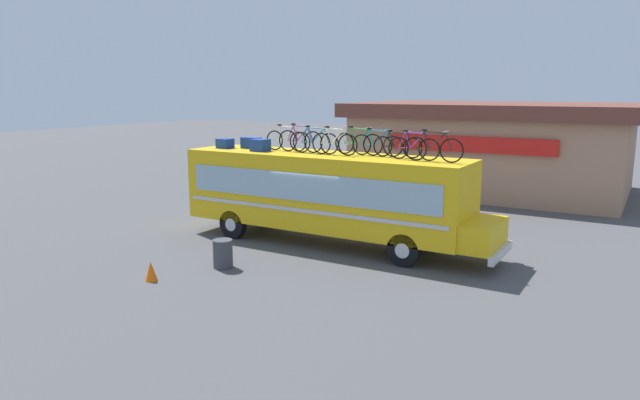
{
  "coord_description": "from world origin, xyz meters",
  "views": [
    {
      "loc": [
        9.47,
        -16.16,
        5.08
      ],
      "look_at": [
        -0.13,
        0.0,
        1.46
      ],
      "focal_mm": 32.24,
      "sensor_mm": 36.0,
      "label": 1
    }
  ],
  "objects_px": {
    "rooftop_bicycle_4": "(334,143)",
    "rooftop_bicycle_8": "(413,148)",
    "bus": "(327,192)",
    "trash_bin": "(223,254)",
    "rooftop_bicycle_1": "(286,140)",
    "luggage_bag_3": "(260,145)",
    "rooftop_bicycle_9": "(433,148)",
    "luggage_bag_2": "(251,143)",
    "rooftop_bicycle_7": "(397,146)",
    "rooftop_bicycle_5": "(358,143)",
    "luggage_bag_1": "(225,143)",
    "rooftop_bicycle_2": "(300,140)",
    "rooftop_bicycle_3": "(315,142)",
    "rooftop_bicycle_6": "(377,144)",
    "traffic_cone": "(151,271)"
  },
  "relations": [
    {
      "from": "rooftop_bicycle_2",
      "to": "rooftop_bicycle_9",
      "type": "distance_m",
      "value": 4.76
    },
    {
      "from": "rooftop_bicycle_7",
      "to": "trash_bin",
      "type": "bearing_deg",
      "value": -130.88
    },
    {
      "from": "rooftop_bicycle_1",
      "to": "rooftop_bicycle_2",
      "type": "relative_size",
      "value": 0.95
    },
    {
      "from": "rooftop_bicycle_3",
      "to": "trash_bin",
      "type": "bearing_deg",
      "value": -102.12
    },
    {
      "from": "luggage_bag_2",
      "to": "luggage_bag_3",
      "type": "xyz_separation_m",
      "value": [
        0.85,
        -0.59,
        0.01
      ]
    },
    {
      "from": "rooftop_bicycle_3",
      "to": "trash_bin",
      "type": "xyz_separation_m",
      "value": [
        -0.82,
        -3.82,
        -2.98
      ]
    },
    {
      "from": "luggage_bag_2",
      "to": "rooftop_bicycle_2",
      "type": "bearing_deg",
      "value": -4.1
    },
    {
      "from": "rooftop_bicycle_4",
      "to": "trash_bin",
      "type": "bearing_deg",
      "value": -112.63
    },
    {
      "from": "luggage_bag_1",
      "to": "rooftop_bicycle_2",
      "type": "bearing_deg",
      "value": 4.86
    },
    {
      "from": "luggage_bag_1",
      "to": "rooftop_bicycle_8",
      "type": "distance_m",
      "value": 7.14
    },
    {
      "from": "luggage_bag_1",
      "to": "rooftop_bicycle_1",
      "type": "height_order",
      "value": "rooftop_bicycle_1"
    },
    {
      "from": "rooftop_bicycle_5",
      "to": "rooftop_bicycle_7",
      "type": "height_order",
      "value": "rooftop_bicycle_5"
    },
    {
      "from": "rooftop_bicycle_1",
      "to": "traffic_cone",
      "type": "height_order",
      "value": "rooftop_bicycle_1"
    },
    {
      "from": "rooftop_bicycle_1",
      "to": "rooftop_bicycle_4",
      "type": "bearing_deg",
      "value": -7.45
    },
    {
      "from": "luggage_bag_2",
      "to": "rooftop_bicycle_9",
      "type": "bearing_deg",
      "value": -3.23
    },
    {
      "from": "bus",
      "to": "traffic_cone",
      "type": "height_order",
      "value": "bus"
    },
    {
      "from": "luggage_bag_3",
      "to": "rooftop_bicycle_5",
      "type": "height_order",
      "value": "rooftop_bicycle_5"
    },
    {
      "from": "luggage_bag_1",
      "to": "rooftop_bicycle_3",
      "type": "height_order",
      "value": "rooftop_bicycle_3"
    },
    {
      "from": "rooftop_bicycle_1",
      "to": "rooftop_bicycle_2",
      "type": "xyz_separation_m",
      "value": [
        0.64,
        -0.1,
        0.02
      ]
    },
    {
      "from": "luggage_bag_2",
      "to": "rooftop_bicycle_3",
      "type": "bearing_deg",
      "value": -5.45
    },
    {
      "from": "luggage_bag_2",
      "to": "rooftop_bicycle_7",
      "type": "relative_size",
      "value": 0.42
    },
    {
      "from": "rooftop_bicycle_5",
      "to": "rooftop_bicycle_7",
      "type": "xyz_separation_m",
      "value": [
        1.38,
        -0.06,
        -0.02
      ]
    },
    {
      "from": "rooftop_bicycle_4",
      "to": "rooftop_bicycle_9",
      "type": "relative_size",
      "value": 0.92
    },
    {
      "from": "luggage_bag_2",
      "to": "traffic_cone",
      "type": "xyz_separation_m",
      "value": [
        1.13,
        -6.0,
        -2.94
      ]
    },
    {
      "from": "bus",
      "to": "rooftop_bicycle_7",
      "type": "distance_m",
      "value": 2.84
    },
    {
      "from": "rooftop_bicycle_6",
      "to": "rooftop_bicycle_8",
      "type": "relative_size",
      "value": 1.07
    },
    {
      "from": "luggage_bag_1",
      "to": "luggage_bag_3",
      "type": "bearing_deg",
      "value": -5.76
    },
    {
      "from": "rooftop_bicycle_4",
      "to": "rooftop_bicycle_2",
      "type": "bearing_deg",
      "value": 173.37
    },
    {
      "from": "bus",
      "to": "luggage_bag_1",
      "type": "xyz_separation_m",
      "value": [
        -4.16,
        -0.15,
        1.43
      ]
    },
    {
      "from": "bus",
      "to": "luggage_bag_3",
      "type": "height_order",
      "value": "luggage_bag_3"
    },
    {
      "from": "rooftop_bicycle_3",
      "to": "luggage_bag_3",
      "type": "bearing_deg",
      "value": -171.03
    },
    {
      "from": "luggage_bag_2",
      "to": "traffic_cone",
      "type": "bearing_deg",
      "value": -79.31
    },
    {
      "from": "rooftop_bicycle_6",
      "to": "rooftop_bicycle_5",
      "type": "bearing_deg",
      "value": -179.89
    },
    {
      "from": "rooftop_bicycle_8",
      "to": "rooftop_bicycle_1",
      "type": "bearing_deg",
      "value": 177.31
    },
    {
      "from": "rooftop_bicycle_2",
      "to": "rooftop_bicycle_7",
      "type": "xyz_separation_m",
      "value": [
        3.43,
        0.22,
        -0.04
      ]
    },
    {
      "from": "bus",
      "to": "trash_bin",
      "type": "distance_m",
      "value": 4.25
    },
    {
      "from": "rooftop_bicycle_4",
      "to": "rooftop_bicycle_9",
      "type": "bearing_deg",
      "value": -1.22
    },
    {
      "from": "rooftop_bicycle_2",
      "to": "rooftop_bicycle_7",
      "type": "relative_size",
      "value": 1.06
    },
    {
      "from": "rooftop_bicycle_9",
      "to": "rooftop_bicycle_5",
      "type": "bearing_deg",
      "value": 169.27
    },
    {
      "from": "rooftop_bicycle_9",
      "to": "rooftop_bicycle_7",
      "type": "bearing_deg",
      "value": 161.16
    },
    {
      "from": "rooftop_bicycle_4",
      "to": "rooftop_bicycle_8",
      "type": "height_order",
      "value": "rooftop_bicycle_4"
    },
    {
      "from": "bus",
      "to": "rooftop_bicycle_1",
      "type": "relative_size",
      "value": 6.54
    },
    {
      "from": "rooftop_bicycle_1",
      "to": "rooftop_bicycle_3",
      "type": "bearing_deg",
      "value": -9.6
    },
    {
      "from": "bus",
      "to": "luggage_bag_3",
      "type": "distance_m",
      "value": 2.88
    },
    {
      "from": "rooftop_bicycle_8",
      "to": "luggage_bag_2",
      "type": "bearing_deg",
      "value": 177.49
    },
    {
      "from": "rooftop_bicycle_1",
      "to": "rooftop_bicycle_3",
      "type": "height_order",
      "value": "rooftop_bicycle_3"
    },
    {
      "from": "rooftop_bicycle_5",
      "to": "trash_bin",
      "type": "bearing_deg",
      "value": -117.74
    },
    {
      "from": "luggage_bag_3",
      "to": "rooftop_bicycle_9",
      "type": "xyz_separation_m",
      "value": [
        6.1,
        0.2,
        0.19
      ]
    },
    {
      "from": "rooftop_bicycle_9",
      "to": "rooftop_bicycle_1",
      "type": "bearing_deg",
      "value": 176.4
    },
    {
      "from": "rooftop_bicycle_1",
      "to": "trash_bin",
      "type": "relative_size",
      "value": 2.0
    }
  ]
}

